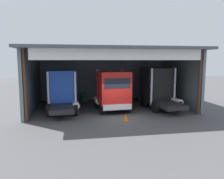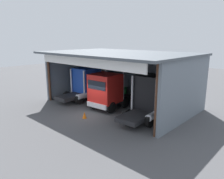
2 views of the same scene
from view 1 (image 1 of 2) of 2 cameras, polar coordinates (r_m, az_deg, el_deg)
The scene contains 8 objects.
ground_plane at distance 16.72m, azimuth 1.75°, elevation -7.45°, with size 80.00×80.00×0.00m, color #4C4C4F.
workshop_shed at distance 20.99m, azimuth -0.93°, elevation 5.87°, with size 14.39×9.62×5.35m.
truck_blue_left_bay at distance 19.04m, azimuth -12.74°, elevation -0.24°, with size 2.63×5.06×3.49m.
truck_red_center_right_bay at distance 18.55m, azimuth 0.15°, elevation -0.22°, with size 2.85×4.70×3.55m.
truck_black_center_left_bay at distance 20.37m, azimuth 12.00°, elevation 0.51°, with size 2.83×5.29×3.67m.
oil_drum at distance 23.72m, azimuth -7.26°, elevation -1.90°, with size 0.58×0.58×0.92m, color #197233.
tool_cart at distance 23.38m, azimuth 3.24°, elevation -1.89°, with size 0.90×0.60×1.00m, color black.
traffic_cone at distance 15.89m, azimuth 3.63°, elevation -7.22°, with size 0.36×0.36×0.56m, color orange.
Camera 1 is at (-3.29, -15.82, 4.32)m, focal length 35.18 mm.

